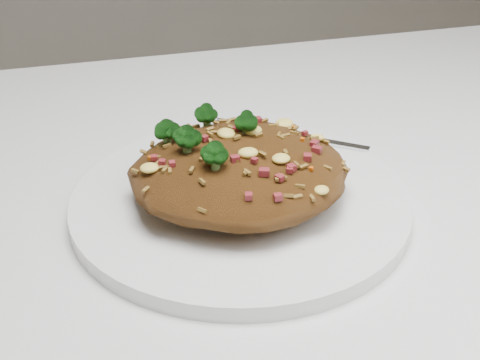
{
  "coord_description": "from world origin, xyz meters",
  "views": [
    {
      "loc": [
        -0.12,
        -0.47,
        1.06
      ],
      "look_at": [
        0.01,
        -0.0,
        0.78
      ],
      "focal_mm": 50.0,
      "sensor_mm": 36.0,
      "label": 1
    }
  ],
  "objects_px": {
    "fork": "(296,137)",
    "dining_table": "(227,293)",
    "plate": "(240,202)",
    "fried_rice": "(239,163)"
  },
  "relations": [
    {
      "from": "plate",
      "to": "fork",
      "type": "relative_size",
      "value": 2.09
    },
    {
      "from": "dining_table",
      "to": "fork",
      "type": "relative_size",
      "value": 8.74
    },
    {
      "from": "plate",
      "to": "dining_table",
      "type": "bearing_deg",
      "value": 175.99
    },
    {
      "from": "dining_table",
      "to": "fork",
      "type": "distance_m",
      "value": 0.17
    },
    {
      "from": "dining_table",
      "to": "plate",
      "type": "xyz_separation_m",
      "value": [
        0.01,
        -0.0,
        0.1
      ]
    },
    {
      "from": "plate",
      "to": "fork",
      "type": "height_order",
      "value": "fork"
    },
    {
      "from": "dining_table",
      "to": "fried_rice",
      "type": "distance_m",
      "value": 0.14
    },
    {
      "from": "dining_table",
      "to": "plate",
      "type": "bearing_deg",
      "value": -4.01
    },
    {
      "from": "fork",
      "to": "plate",
      "type": "bearing_deg",
      "value": -95.15
    },
    {
      "from": "fork",
      "to": "dining_table",
      "type": "bearing_deg",
      "value": -99.39
    }
  ]
}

